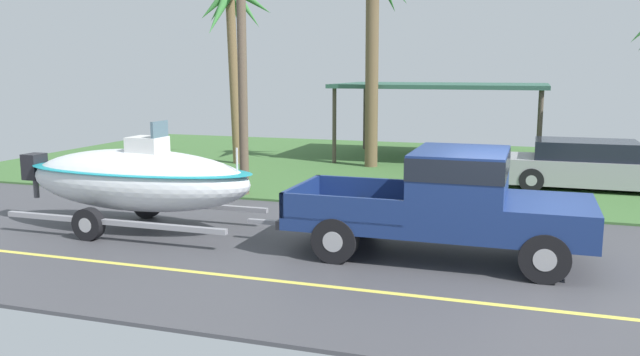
# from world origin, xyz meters

# --- Properties ---
(ground) EXTENTS (36.00, 22.00, 0.11)m
(ground) POSITION_xyz_m (0.00, 8.38, -0.01)
(ground) COLOR #424247
(pickup_truck_towing) EXTENTS (5.48, 2.16, 1.94)m
(pickup_truck_towing) POSITION_xyz_m (-1.07, 0.40, 1.07)
(pickup_truck_towing) COLOR navy
(pickup_truck_towing) RESTS_ON ground
(boat_on_trailer) EXTENTS (6.19, 2.27, 2.30)m
(boat_on_trailer) POSITION_xyz_m (-7.61, 0.40, 1.08)
(boat_on_trailer) COLOR gray
(boat_on_trailer) RESTS_ON ground
(parked_sedan_near) EXTENTS (4.78, 1.92, 1.38)m
(parked_sedan_near) POSITION_xyz_m (1.72, 8.29, 0.67)
(parked_sedan_near) COLOR #99999E
(parked_sedan_near) RESTS_ON ground
(carport_awning) EXTENTS (7.34, 4.82, 2.81)m
(carport_awning) POSITION_xyz_m (-3.09, 12.90, 2.69)
(carport_awning) COLOR #4C4238
(carport_awning) RESTS_ON ground
(palm_tree_near_left) EXTENTS (2.51, 3.01, 6.31)m
(palm_tree_near_left) POSITION_xyz_m (-9.71, 9.37, 4.86)
(palm_tree_near_left) COLOR brown
(palm_tree_near_left) RESTS_ON ground
(palm_tree_mid) EXTENTS (2.69, 2.93, 7.12)m
(palm_tree_mid) POSITION_xyz_m (-5.07, 10.24, 5.07)
(palm_tree_mid) COLOR brown
(palm_tree_mid) RESTS_ON ground
(utility_pole) EXTENTS (0.24, 1.80, 7.63)m
(utility_pole) POSITION_xyz_m (-7.07, 4.46, 3.97)
(utility_pole) COLOR brown
(utility_pole) RESTS_ON ground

